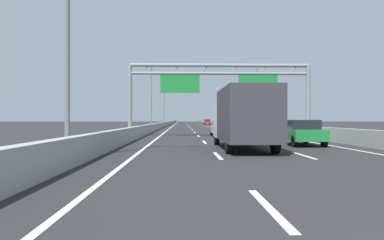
{
  "coord_description": "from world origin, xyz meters",
  "views": [
    {
      "loc": [
        -3.3,
        -2.8,
        1.53
      ],
      "look_at": [
        -0.8,
        86.54,
        1.31
      ],
      "focal_mm": 34.51,
      "sensor_mm": 36.0,
      "label": 1
    }
  ],
  "objects_px": {
    "streetlamp_left_mid": "(153,92)",
    "silver_car": "(222,128)",
    "streetlamp_left_near": "(73,19)",
    "black_car": "(224,124)",
    "streetlamp_right_mid": "(256,93)",
    "streetlamp_right_far": "(225,104)",
    "box_truck": "(243,117)",
    "streetlamp_left_far": "(165,104)",
    "green_car": "(301,132)",
    "red_car": "(207,122)",
    "sign_gantry": "(220,81)"
  },
  "relations": [
    {
      "from": "streetlamp_left_mid",
      "to": "silver_car",
      "type": "relative_size",
      "value": 2.16
    },
    {
      "from": "streetlamp_left_near",
      "to": "black_car",
      "type": "distance_m",
      "value": 46.57
    },
    {
      "from": "streetlamp_right_mid",
      "to": "streetlamp_right_far",
      "type": "bearing_deg",
      "value": 90.0
    },
    {
      "from": "streetlamp_right_far",
      "to": "box_truck",
      "type": "bearing_deg",
      "value": -95.91
    },
    {
      "from": "streetlamp_left_far",
      "to": "streetlamp_left_mid",
      "type": "bearing_deg",
      "value": -90.0
    },
    {
      "from": "streetlamp_right_far",
      "to": "green_car",
      "type": "distance_m",
      "value": 71.29
    },
    {
      "from": "red_car",
      "to": "green_car",
      "type": "distance_m",
      "value": 79.95
    },
    {
      "from": "streetlamp_left_far",
      "to": "silver_car",
      "type": "height_order",
      "value": "streetlamp_left_far"
    },
    {
      "from": "streetlamp_left_near",
      "to": "streetlamp_right_mid",
      "type": "relative_size",
      "value": 1.0
    },
    {
      "from": "silver_car",
      "to": "streetlamp_left_mid",
      "type": "bearing_deg",
      "value": 110.07
    },
    {
      "from": "streetlamp_left_mid",
      "to": "black_car",
      "type": "relative_size",
      "value": 2.28
    },
    {
      "from": "streetlamp_right_mid",
      "to": "red_car",
      "type": "distance_m",
      "value": 48.32
    },
    {
      "from": "streetlamp_left_far",
      "to": "black_car",
      "type": "bearing_deg",
      "value": -71.55
    },
    {
      "from": "black_car",
      "to": "box_truck",
      "type": "relative_size",
      "value": 0.53
    },
    {
      "from": "streetlamp_right_mid",
      "to": "silver_car",
      "type": "xyz_separation_m",
      "value": [
        -7.25,
        -21.01,
        -4.66
      ]
    },
    {
      "from": "red_car",
      "to": "streetlamp_left_far",
      "type": "bearing_deg",
      "value": -141.44
    },
    {
      "from": "streetlamp_left_near",
      "to": "red_car",
      "type": "height_order",
      "value": "streetlamp_left_near"
    },
    {
      "from": "streetlamp_left_near",
      "to": "silver_car",
      "type": "relative_size",
      "value": 2.16
    },
    {
      "from": "red_car",
      "to": "silver_car",
      "type": "bearing_deg",
      "value": -92.91
    },
    {
      "from": "green_car",
      "to": "streetlamp_left_near",
      "type": "bearing_deg",
      "value": -147.72
    },
    {
      "from": "streetlamp_left_far",
      "to": "box_truck",
      "type": "bearing_deg",
      "value": -84.38
    },
    {
      "from": "streetlamp_left_far",
      "to": "red_car",
      "type": "bearing_deg",
      "value": 38.56
    },
    {
      "from": "sign_gantry",
      "to": "silver_car",
      "type": "xyz_separation_m",
      "value": [
        0.22,
        0.41,
        -4.07
      ]
    },
    {
      "from": "streetlamp_right_far",
      "to": "red_car",
      "type": "distance_m",
      "value": 10.72
    },
    {
      "from": "streetlamp_right_far",
      "to": "streetlamp_left_near",
      "type": "bearing_deg",
      "value": -100.83
    },
    {
      "from": "streetlamp_right_mid",
      "to": "red_car",
      "type": "xyz_separation_m",
      "value": [
        -3.75,
        47.95,
        -4.64
      ]
    },
    {
      "from": "streetlamp_left_near",
      "to": "streetlamp_left_mid",
      "type": "bearing_deg",
      "value": 90.0
    },
    {
      "from": "sign_gantry",
      "to": "streetlamp_left_far",
      "type": "relative_size",
      "value": 1.67
    },
    {
      "from": "sign_gantry",
      "to": "streetlamp_left_near",
      "type": "height_order",
      "value": "streetlamp_left_near"
    },
    {
      "from": "streetlamp_left_near",
      "to": "streetlamp_left_far",
      "type": "xyz_separation_m",
      "value": [
        0.0,
        78.07,
        0.0
      ]
    },
    {
      "from": "streetlamp_right_far",
      "to": "box_truck",
      "type": "height_order",
      "value": "streetlamp_right_far"
    },
    {
      "from": "sign_gantry",
      "to": "green_car",
      "type": "bearing_deg",
      "value": -70.85
    },
    {
      "from": "silver_car",
      "to": "streetlamp_left_far",
      "type": "bearing_deg",
      "value": 97.29
    },
    {
      "from": "streetlamp_right_mid",
      "to": "streetlamp_right_far",
      "type": "height_order",
      "value": "same"
    },
    {
      "from": "streetlamp_right_mid",
      "to": "streetlamp_left_far",
      "type": "relative_size",
      "value": 1.0
    },
    {
      "from": "sign_gantry",
      "to": "green_car",
      "type": "xyz_separation_m",
      "value": [
        3.67,
        -10.58,
        -4.05
      ]
    },
    {
      "from": "box_truck",
      "to": "streetlamp_left_near",
      "type": "bearing_deg",
      "value": -150.25
    },
    {
      "from": "streetlamp_left_mid",
      "to": "streetlamp_right_far",
      "type": "xyz_separation_m",
      "value": [
        14.93,
        39.03,
        0.0
      ]
    },
    {
      "from": "silver_car",
      "to": "streetlamp_right_mid",
      "type": "bearing_deg",
      "value": 70.95
    },
    {
      "from": "sign_gantry",
      "to": "streetlamp_right_far",
      "type": "distance_m",
      "value": 60.92
    },
    {
      "from": "streetlamp_left_mid",
      "to": "red_car",
      "type": "xyz_separation_m",
      "value": [
        11.18,
        47.95,
        -4.64
      ]
    },
    {
      "from": "green_car",
      "to": "black_car",
      "type": "bearing_deg",
      "value": 90.15
    },
    {
      "from": "streetlamp_right_far",
      "to": "black_car",
      "type": "bearing_deg",
      "value": -96.73
    },
    {
      "from": "streetlamp_left_mid",
      "to": "green_car",
      "type": "distance_m",
      "value": 34.2
    },
    {
      "from": "silver_car",
      "to": "box_truck",
      "type": "relative_size",
      "value": 0.56
    },
    {
      "from": "sign_gantry",
      "to": "box_truck",
      "type": "bearing_deg",
      "value": -90.76
    },
    {
      "from": "box_truck",
      "to": "red_car",
      "type": "bearing_deg",
      "value": 87.3
    },
    {
      "from": "black_car",
      "to": "silver_car",
      "type": "relative_size",
      "value": 0.94
    },
    {
      "from": "sign_gantry",
      "to": "streetlamp_left_far",
      "type": "height_order",
      "value": "streetlamp_left_far"
    },
    {
      "from": "streetlamp_left_near",
      "to": "box_truck",
      "type": "relative_size",
      "value": 1.21
    }
  ]
}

